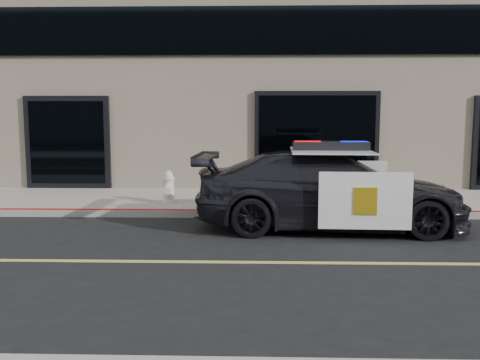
{
  "coord_description": "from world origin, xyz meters",
  "views": [
    {
      "loc": [
        -2.7,
        -7.99,
        2.3
      ],
      "look_at": [
        -2.99,
        2.2,
        1.0
      ],
      "focal_mm": 40.0,
      "sensor_mm": 36.0,
      "label": 1
    }
  ],
  "objects": [
    {
      "name": "ground",
      "position": [
        0.0,
        0.0,
        0.0
      ],
      "size": [
        120.0,
        120.0,
        0.0
      ],
      "primitive_type": "plane",
      "color": "black",
      "rests_on": "ground"
    },
    {
      "name": "building_n",
      "position": [
        0.0,
        10.5,
        6.0
      ],
      "size": [
        60.0,
        7.0,
        12.0
      ],
      "primitive_type": "cube",
      "color": "#756856",
      "rests_on": "ground"
    },
    {
      "name": "fire_hydrant",
      "position": [
        -4.76,
        4.52,
        0.51
      ],
      "size": [
        0.35,
        0.49,
        0.78
      ],
      "color": "silver",
      "rests_on": "sidewalk_n"
    },
    {
      "name": "sidewalk_n",
      "position": [
        0.0,
        5.25,
        0.07
      ],
      "size": [
        60.0,
        3.5,
        0.15
      ],
      "primitive_type": "cube",
      "color": "gray",
      "rests_on": "ground"
    },
    {
      "name": "police_car",
      "position": [
        -1.22,
        2.49,
        0.78
      ],
      "size": [
        2.65,
        5.46,
        1.73
      ],
      "color": "black",
      "rests_on": "ground"
    }
  ]
}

